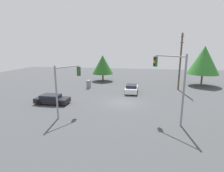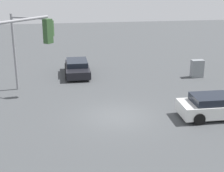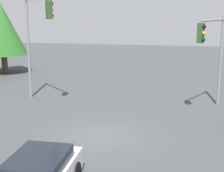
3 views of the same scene
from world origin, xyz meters
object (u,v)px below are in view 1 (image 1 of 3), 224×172
at_px(traffic_signal_main, 66,81).
at_px(traffic_signal_cross, 172,76).
at_px(sedan_dark, 52,99).
at_px(sedan_white, 132,89).
at_px(electrical_cabinet, 89,84).

relative_size(traffic_signal_main, traffic_signal_cross, 0.82).
height_order(sedan_dark, traffic_signal_cross, traffic_signal_cross).
bearing_deg(sedan_dark, traffic_signal_cross, 77.31).
xyz_separation_m(sedan_white, traffic_signal_main, (11.00, -6.35, 3.12)).
height_order(sedan_dark, traffic_signal_main, traffic_signal_main).
relative_size(traffic_signal_cross, electrical_cabinet, 4.70).
relative_size(traffic_signal_main, electrical_cabinet, 3.86).
bearing_deg(electrical_cabinet, sedan_dark, -11.95).
xyz_separation_m(traffic_signal_main, electrical_cabinet, (-13.16, -1.67, -3.08)).
relative_size(sedan_white, traffic_signal_cross, 0.61).
bearing_deg(sedan_dark, electrical_cabinet, 168.05).
bearing_deg(traffic_signal_cross, traffic_signal_main, 45.72).
relative_size(sedan_white, traffic_signal_main, 0.74).
relative_size(sedan_dark, traffic_signal_main, 0.79).
bearing_deg(sedan_white, electrical_cabinet, 164.88).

